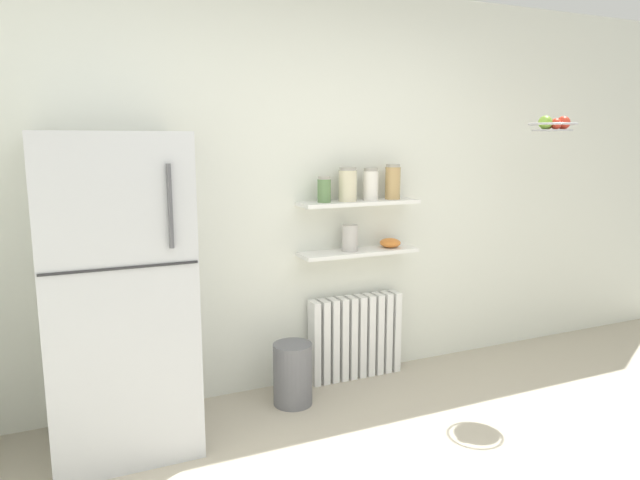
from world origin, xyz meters
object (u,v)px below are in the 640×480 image
(refrigerator, at_px, (117,294))
(storage_jar_3, at_px, (393,182))
(trash_bin, at_px, (293,374))
(shelf_bowl, at_px, (390,243))
(radiator, at_px, (355,337))
(vase, at_px, (350,238))
(storage_jar_0, at_px, (324,190))
(storage_jar_2, at_px, (371,184))
(hanging_fruit_basket, at_px, (553,124))
(storage_jar_1, at_px, (348,185))

(refrigerator, xyz_separation_m, storage_jar_3, (1.81, 0.24, 0.52))
(trash_bin, bearing_deg, shelf_bowl, 13.11)
(radiator, relative_size, vase, 3.82)
(storage_jar_0, bearing_deg, storage_jar_3, -0.00)
(storage_jar_2, bearing_deg, shelf_bowl, -0.00)
(storage_jar_2, distance_m, shelf_bowl, 0.44)
(vase, xyz_separation_m, trash_bin, (-0.49, -0.19, -0.80))
(radiator, bearing_deg, refrigerator, -170.32)
(vase, height_order, hanging_fruit_basket, hanging_fruit_basket)
(refrigerator, xyz_separation_m, shelf_bowl, (1.80, 0.24, 0.10))
(radiator, xyz_separation_m, storage_jar_1, (-0.09, -0.03, 1.06))
(storage_jar_1, bearing_deg, vase, -0.00)
(refrigerator, bearing_deg, vase, 8.99)
(storage_jar_0, height_order, vase, storage_jar_0)
(refrigerator, distance_m, storage_jar_2, 1.73)
(storage_jar_2, bearing_deg, refrigerator, -171.83)
(storage_jar_2, bearing_deg, radiator, 160.61)
(storage_jar_0, distance_m, hanging_fruit_basket, 1.57)
(radiator, height_order, shelf_bowl, shelf_bowl)
(refrigerator, distance_m, shelf_bowl, 1.82)
(radiator, distance_m, vase, 0.71)
(trash_bin, bearing_deg, refrigerator, -177.17)
(storage_jar_1, height_order, storage_jar_2, storage_jar_1)
(storage_jar_2, height_order, trash_bin, storage_jar_2)
(shelf_bowl, relative_size, hanging_fruit_basket, 0.46)
(shelf_bowl, distance_m, trash_bin, 1.11)
(refrigerator, xyz_separation_m, vase, (1.49, 0.24, 0.16))
(storage_jar_0, distance_m, storage_jar_2, 0.34)
(refrigerator, height_order, storage_jar_0, refrigerator)
(radiator, distance_m, trash_bin, 0.60)
(refrigerator, height_order, storage_jar_1, refrigerator)
(storage_jar_2, bearing_deg, storage_jar_1, 180.00)
(vase, relative_size, shelf_bowl, 1.23)
(storage_jar_2, distance_m, hanging_fruit_basket, 1.26)
(storage_jar_1, xyz_separation_m, shelf_bowl, (0.33, -0.00, -0.41))
(radiator, height_order, hanging_fruit_basket, hanging_fruit_basket)
(storage_jar_0, distance_m, vase, 0.38)
(radiator, distance_m, storage_jar_1, 1.06)
(storage_jar_0, xyz_separation_m, hanging_fruit_basket, (1.44, -0.46, 0.41))
(storage_jar_1, bearing_deg, trash_bin, -158.30)
(storage_jar_1, distance_m, shelf_bowl, 0.53)
(vase, xyz_separation_m, shelf_bowl, (0.31, 0.00, -0.06))
(storage_jar_1, distance_m, storage_jar_3, 0.34)
(refrigerator, bearing_deg, hanging_fruit_basket, -4.68)
(storage_jar_2, xyz_separation_m, trash_bin, (-0.64, -0.19, -1.15))
(storage_jar_3, bearing_deg, hanging_fruit_basket, -26.28)
(storage_jar_2, distance_m, vase, 0.38)
(vase, height_order, shelf_bowl, vase)
(storage_jar_2, height_order, storage_jar_3, storage_jar_3)
(radiator, height_order, storage_jar_2, storage_jar_2)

